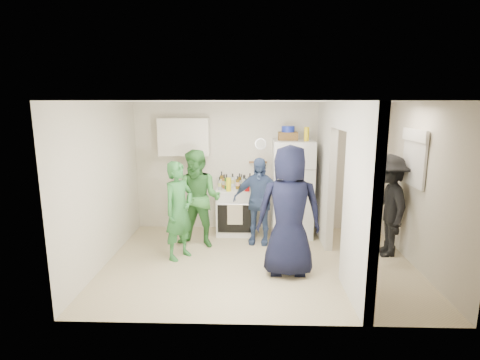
% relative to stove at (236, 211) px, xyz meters
% --- Properties ---
extents(floor, '(4.80, 4.80, 0.00)m').
position_rel_stove_xyz_m(floor, '(0.42, -1.37, -0.44)').
color(floor, '#CBBC8F').
rests_on(floor, ground).
extents(wall_back, '(4.80, 0.00, 4.80)m').
position_rel_stove_xyz_m(wall_back, '(0.42, 0.33, 0.81)').
color(wall_back, silver).
rests_on(wall_back, floor).
extents(wall_front, '(4.80, 0.00, 4.80)m').
position_rel_stove_xyz_m(wall_front, '(0.42, -3.07, 0.81)').
color(wall_front, silver).
rests_on(wall_front, floor).
extents(wall_left, '(0.00, 3.40, 3.40)m').
position_rel_stove_xyz_m(wall_left, '(-1.98, -1.37, 0.81)').
color(wall_left, silver).
rests_on(wall_left, floor).
extents(wall_right, '(0.00, 3.40, 3.40)m').
position_rel_stove_xyz_m(wall_right, '(2.82, -1.37, 0.81)').
color(wall_right, silver).
rests_on(wall_right, floor).
extents(ceiling, '(4.80, 4.80, 0.00)m').
position_rel_stove_xyz_m(ceiling, '(0.42, -1.37, 2.06)').
color(ceiling, white).
rests_on(ceiling, wall_back).
extents(partition_pier_back, '(0.12, 1.20, 2.50)m').
position_rel_stove_xyz_m(partition_pier_back, '(1.62, -0.27, 0.81)').
color(partition_pier_back, silver).
rests_on(partition_pier_back, floor).
extents(partition_pier_front, '(0.12, 1.20, 2.50)m').
position_rel_stove_xyz_m(partition_pier_front, '(1.62, -2.47, 0.81)').
color(partition_pier_front, silver).
rests_on(partition_pier_front, floor).
extents(partition_header, '(0.12, 1.00, 0.40)m').
position_rel_stove_xyz_m(partition_header, '(1.62, -1.37, 1.86)').
color(partition_header, silver).
rests_on(partition_header, partition_pier_back).
extents(stove, '(0.74, 0.62, 0.88)m').
position_rel_stove_xyz_m(stove, '(0.00, 0.00, 0.00)').
color(stove, white).
rests_on(stove, floor).
extents(upper_cabinet, '(0.95, 0.34, 0.70)m').
position_rel_stove_xyz_m(upper_cabinet, '(-0.98, 0.15, 1.41)').
color(upper_cabinet, silver).
rests_on(upper_cabinet, wall_back).
extents(fridge, '(0.74, 0.72, 1.80)m').
position_rel_stove_xyz_m(fridge, '(1.07, -0.03, 0.46)').
color(fridge, silver).
rests_on(fridge, floor).
extents(wicker_basket, '(0.35, 0.25, 0.15)m').
position_rel_stove_xyz_m(wicker_basket, '(0.97, 0.02, 1.44)').
color(wicker_basket, brown).
rests_on(wicker_basket, fridge).
extents(blue_bowl, '(0.24, 0.24, 0.11)m').
position_rel_stove_xyz_m(blue_bowl, '(0.97, 0.02, 1.57)').
color(blue_bowl, navy).
rests_on(blue_bowl, wicker_basket).
extents(yellow_cup_stack_top, '(0.09, 0.09, 0.25)m').
position_rel_stove_xyz_m(yellow_cup_stack_top, '(1.29, -0.13, 1.49)').
color(yellow_cup_stack_top, yellow).
rests_on(yellow_cup_stack_top, fridge).
extents(wall_clock, '(0.22, 0.02, 0.22)m').
position_rel_stove_xyz_m(wall_clock, '(0.47, 0.31, 1.26)').
color(wall_clock, white).
rests_on(wall_clock, wall_back).
extents(spice_shelf, '(0.35, 0.08, 0.03)m').
position_rel_stove_xyz_m(spice_shelf, '(0.42, 0.28, 0.91)').
color(spice_shelf, olive).
rests_on(spice_shelf, wall_back).
extents(nook_window, '(0.03, 0.70, 0.80)m').
position_rel_stove_xyz_m(nook_window, '(2.80, -1.17, 1.21)').
color(nook_window, black).
rests_on(nook_window, wall_right).
extents(nook_window_frame, '(0.04, 0.76, 0.86)m').
position_rel_stove_xyz_m(nook_window_frame, '(2.79, -1.17, 1.21)').
color(nook_window_frame, white).
rests_on(nook_window_frame, wall_right).
extents(nook_valance, '(0.04, 0.82, 0.18)m').
position_rel_stove_xyz_m(nook_valance, '(2.76, -1.17, 1.56)').
color(nook_valance, white).
rests_on(nook_valance, wall_right).
extents(yellow_cup_stack_stove, '(0.09, 0.09, 0.25)m').
position_rel_stove_xyz_m(yellow_cup_stack_stove, '(-0.12, -0.22, 0.57)').
color(yellow_cup_stack_stove, yellow).
rests_on(yellow_cup_stack_stove, stove).
extents(red_cup, '(0.09, 0.09, 0.12)m').
position_rel_stove_xyz_m(red_cup, '(0.22, -0.20, 0.50)').
color(red_cup, red).
rests_on(red_cup, stove).
extents(person_green_left, '(0.64, 0.69, 1.59)m').
position_rel_stove_xyz_m(person_green_left, '(-0.86, -1.20, 0.35)').
color(person_green_left, '#2B6D38').
rests_on(person_green_left, floor).
extents(person_green_center, '(0.96, 0.83, 1.70)m').
position_rel_stove_xyz_m(person_green_center, '(-0.62, -0.69, 0.41)').
color(person_green_center, '#39833B').
rests_on(person_green_center, floor).
extents(person_denim, '(0.96, 0.51, 1.55)m').
position_rel_stove_xyz_m(person_denim, '(0.42, -0.50, 0.33)').
color(person_denim, '#364476').
rests_on(person_denim, floor).
extents(person_navy, '(0.94, 0.61, 1.91)m').
position_rel_stove_xyz_m(person_navy, '(0.84, -1.74, 0.51)').
color(person_navy, black).
rests_on(person_navy, floor).
extents(person_nook, '(0.62, 1.08, 1.68)m').
position_rel_stove_xyz_m(person_nook, '(2.52, -0.96, 0.40)').
color(person_nook, black).
rests_on(person_nook, floor).
extents(bottle_a, '(0.07, 0.07, 0.30)m').
position_rel_stove_xyz_m(bottle_a, '(-0.28, 0.13, 0.59)').
color(bottle_a, brown).
rests_on(bottle_a, stove).
extents(bottle_b, '(0.07, 0.07, 0.29)m').
position_rel_stove_xyz_m(bottle_b, '(-0.17, -0.06, 0.59)').
color(bottle_b, '#22581D').
rests_on(bottle_b, stove).
extents(bottle_c, '(0.08, 0.08, 0.26)m').
position_rel_stove_xyz_m(bottle_c, '(-0.07, 0.17, 0.57)').
color(bottle_c, silver).
rests_on(bottle_c, stove).
extents(bottle_d, '(0.07, 0.07, 0.25)m').
position_rel_stove_xyz_m(bottle_d, '(0.04, -0.04, 0.57)').
color(bottle_d, brown).
rests_on(bottle_d, stove).
extents(bottle_e, '(0.07, 0.07, 0.24)m').
position_rel_stove_xyz_m(bottle_e, '(0.10, 0.17, 0.56)').
color(bottle_e, '#AFB6C2').
rests_on(bottle_e, stove).
extents(bottle_f, '(0.06, 0.06, 0.26)m').
position_rel_stove_xyz_m(bottle_f, '(0.17, 0.03, 0.57)').
color(bottle_f, '#153B1E').
rests_on(bottle_f, stove).
extents(bottle_g, '(0.07, 0.07, 0.27)m').
position_rel_stove_xyz_m(bottle_g, '(0.27, 0.14, 0.58)').
color(bottle_g, brown).
rests_on(bottle_g, stove).
extents(bottle_h, '(0.06, 0.06, 0.25)m').
position_rel_stove_xyz_m(bottle_h, '(-0.29, -0.12, 0.57)').
color(bottle_h, '#9B9EA6').
rests_on(bottle_h, stove).
extents(bottle_i, '(0.07, 0.07, 0.27)m').
position_rel_stove_xyz_m(bottle_i, '(0.07, 0.09, 0.58)').
color(bottle_i, '#563F0E').
rests_on(bottle_i, stove).
extents(bottle_j, '(0.06, 0.06, 0.26)m').
position_rel_stove_xyz_m(bottle_j, '(0.32, -0.09, 0.57)').
color(bottle_j, '#205F27').
rests_on(bottle_j, stove).
extents(bottle_k, '(0.08, 0.08, 0.27)m').
position_rel_stove_xyz_m(bottle_k, '(-0.22, 0.03, 0.58)').
color(bottle_k, '#935E22').
rests_on(bottle_k, stove).
extents(bottle_l, '(0.07, 0.07, 0.29)m').
position_rel_stove_xyz_m(bottle_l, '(0.15, -0.13, 0.59)').
color(bottle_l, '#90959F').
rests_on(bottle_l, stove).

